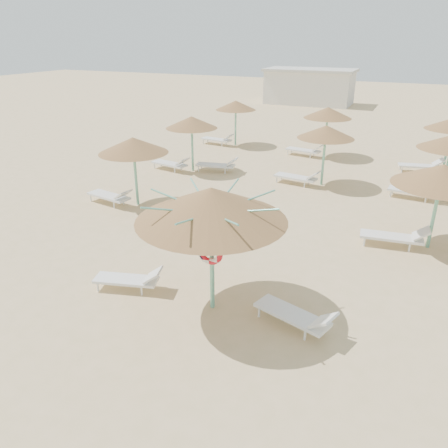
% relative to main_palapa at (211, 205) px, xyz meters
% --- Properties ---
extents(ground, '(120.00, 120.00, 0.00)m').
position_rel_main_palapa_xyz_m(ground, '(-0.46, 0.07, -2.72)').
color(ground, '#D9B584').
rests_on(ground, ground).
extents(main_palapa, '(3.49, 3.49, 3.13)m').
position_rel_main_palapa_xyz_m(main_palapa, '(0.00, 0.00, 0.00)').
color(main_palapa, '#6BBB9F').
rests_on(main_palapa, ground).
extents(lounger_main_a, '(1.89, 1.00, 0.66)m').
position_rel_main_palapa_xyz_m(lounger_main_a, '(-2.32, -0.16, -2.41)').
color(lounger_main_a, white).
rests_on(lounger_main_a, ground).
extents(lounger_main_b, '(2.03, 1.15, 0.71)m').
position_rel_main_palapa_xyz_m(lounger_main_b, '(2.12, 0.03, -2.39)').
color(lounger_main_b, white).
rests_on(lounger_main_b, ground).
extents(palapa_field, '(20.34, 14.05, 2.72)m').
position_rel_main_palapa_xyz_m(palapa_field, '(2.04, 10.20, -0.43)').
color(palapa_field, '#6BBB9F').
rests_on(palapa_field, ground).
extents(service_hut, '(8.40, 4.40, 3.25)m').
position_rel_main_palapa_xyz_m(service_hut, '(-6.46, 35.07, -1.08)').
color(service_hut, silver).
rests_on(service_hut, ground).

